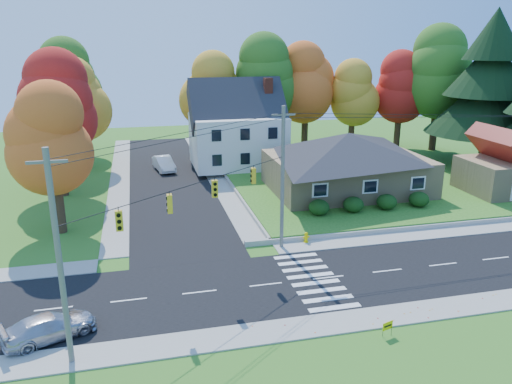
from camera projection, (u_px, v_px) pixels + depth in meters
ground at (328, 278)px, 30.83m from camera, size 120.00×120.00×0.00m
road_main at (328, 278)px, 30.83m from camera, size 90.00×8.00×0.02m
road_cross at (168, 178)px, 53.21m from camera, size 8.00×44.00×0.02m
sidewalk_north at (302, 246)px, 35.47m from camera, size 90.00×2.00×0.08m
sidewalk_south at (363, 319)px, 26.17m from camera, size 90.00×2.00×0.08m
lawn at (370, 175)px, 53.20m from camera, size 30.00×30.00×0.50m
ranch_house at (347, 161)px, 46.55m from camera, size 14.60×10.60×5.40m
colonial_house at (238, 129)px, 55.54m from camera, size 10.40×8.40×9.60m
garage at (505, 167)px, 46.08m from camera, size 7.30×6.30×4.60m
hedge_row at (370, 203)px, 41.29m from camera, size 10.70×1.70×1.27m
traffic_infrastructure at (321, 192)px, 30.55m from camera, size 38.10×10.66×10.00m
tree_lot_0 at (211, 90)px, 59.57m from camera, size 6.72×6.72×12.51m
tree_lot_1 at (261, 79)px, 59.60m from camera, size 7.84×7.84×14.60m
tree_lot_2 at (306, 83)px, 62.07m from camera, size 7.28×7.28×13.56m
tree_lot_3 at (353, 93)px, 62.86m from camera, size 6.16×6.16×11.47m
tree_lot_4 at (401, 88)px, 63.08m from camera, size 6.72×6.72×12.51m
tree_lot_5 at (440, 72)px, 61.55m from camera, size 8.40×8.40×15.64m
conifer_east_a at (489, 85)px, 54.59m from camera, size 12.80×12.80×16.96m
tree_west_0 at (51, 140)px, 36.09m from camera, size 6.16×6.16×11.47m
tree_west_1 at (54, 105)px, 44.78m from camera, size 7.28×7.28×13.56m
tree_west_2 at (77, 100)px, 54.49m from camera, size 6.72×6.72×12.51m
tree_west_3 at (66, 82)px, 61.10m from camera, size 7.84×7.84×14.60m
silver_sedan at (50, 327)px, 24.37m from camera, size 4.77×3.42×1.28m
white_car at (164, 164)px, 55.83m from camera, size 2.51×5.05×1.59m
fire_hydrant at (306, 238)px, 35.99m from camera, size 0.47×0.37×0.84m
yard_sign at (388, 326)px, 24.60m from camera, size 0.62×0.22×0.80m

